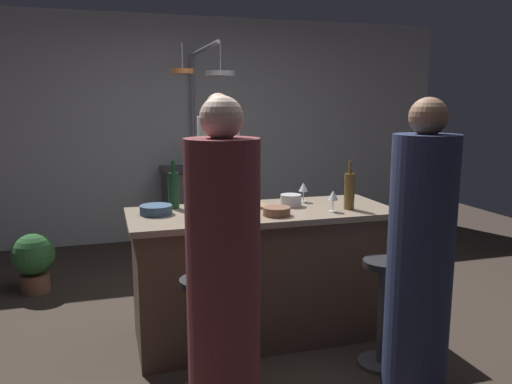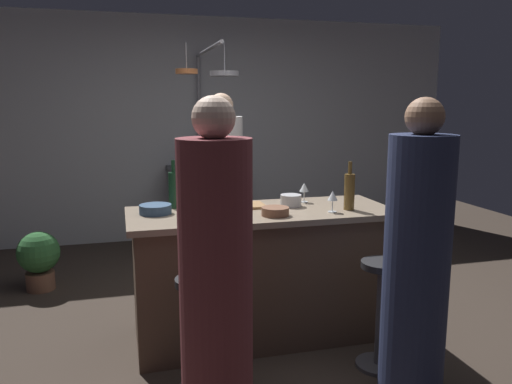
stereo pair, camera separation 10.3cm
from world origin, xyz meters
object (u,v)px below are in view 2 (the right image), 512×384
(wine_bottle_white, at_px, (196,196))
(wine_bottle_amber, at_px, (349,191))
(guest_left, at_px, (216,286))
(mixing_bowl_wooden, at_px, (275,211))
(stove_range, at_px, (204,205))
(wine_glass_near_right_guest, at_px, (333,197))
(wine_glass_by_chef, at_px, (196,191))
(bar_stool_left, at_px, (200,330))
(potted_plant, at_px, (39,257))
(mixing_bowl_blue, at_px, (155,209))
(pepper_mill, at_px, (219,204))
(wine_glass_near_left_guest, at_px, (304,188))
(chef, at_px, (222,200))
(wine_bottle_red, at_px, (199,192))
(bar_stool_right, at_px, (381,309))
(guest_right, at_px, (416,265))
(wine_bottle_green, at_px, (174,189))
(mixing_bowl_steel, at_px, (291,200))
(cutting_board, at_px, (242,206))

(wine_bottle_white, xyz_separation_m, wine_bottle_amber, (1.03, -0.08, -0.00))
(guest_left, relative_size, mixing_bowl_wooden, 9.26)
(stove_range, height_order, wine_bottle_white, wine_bottle_white)
(guest_left, relative_size, wine_glass_near_right_guest, 11.34)
(wine_glass_by_chef, bearing_deg, bar_stool_left, -97.96)
(potted_plant, bearing_deg, wine_glass_by_chef, -40.94)
(stove_range, distance_m, wine_glass_by_chef, 2.28)
(wine_bottle_amber, distance_m, mixing_bowl_blue, 1.31)
(pepper_mill, bearing_deg, wine_glass_near_left_guest, 30.18)
(chef, relative_size, mixing_bowl_blue, 8.08)
(wine_glass_near_left_guest, bearing_deg, stove_range, 99.33)
(wine_bottle_red, distance_m, mixing_bowl_blue, 0.33)
(wine_glass_near_left_guest, bearing_deg, bar_stool_right, -75.39)
(wine_bottle_amber, bearing_deg, guest_right, -89.61)
(potted_plant, height_order, wine_bottle_green, wine_bottle_green)
(wine_glass_by_chef, bearing_deg, mixing_bowl_blue, -146.16)
(guest_left, relative_size, mixing_bowl_blue, 7.86)
(wine_glass_near_left_guest, relative_size, mixing_bowl_steel, 0.99)
(wine_glass_near_right_guest, bearing_deg, mixing_bowl_wooden, 179.62)
(guest_right, height_order, guest_left, guest_left)
(guest_right, xyz_separation_m, potted_plant, (-2.22, 2.31, -0.47))
(wine_bottle_white, bearing_deg, wine_glass_near_right_guest, -7.94)
(wine_glass_by_chef, bearing_deg, mixing_bowl_steel, -17.27)
(chef, xyz_separation_m, guest_right, (0.66, -1.96, -0.02))
(guest_right, bearing_deg, wine_glass_near_right_guest, 100.86)
(potted_plant, xyz_separation_m, wine_bottle_green, (1.07, -1.11, 0.73))
(stove_range, xyz_separation_m, wine_glass_by_chef, (-0.41, -2.18, 0.56))
(wine_bottle_white, xyz_separation_m, mixing_bowl_wooden, (0.49, -0.12, -0.10))
(wine_bottle_green, height_order, mixing_bowl_wooden, wine_bottle_green)
(guest_left, distance_m, mixing_bowl_wooden, 0.99)
(potted_plant, bearing_deg, wine_bottle_white, -49.84)
(guest_left, xyz_separation_m, wine_bottle_amber, (1.08, 0.85, 0.26))
(wine_glass_near_left_guest, bearing_deg, wine_glass_by_chef, 173.32)
(wine_bottle_green, relative_size, mixing_bowl_wooden, 1.86)
(stove_range, relative_size, wine_glass_near_right_guest, 6.10)
(bar_stool_right, height_order, wine_bottle_green, wine_bottle_green)
(stove_range, distance_m, wine_bottle_green, 2.36)
(wine_bottle_red, bearing_deg, mixing_bowl_steel, -9.48)
(mixing_bowl_wooden, bearing_deg, wine_bottle_amber, 4.88)
(wine_bottle_red, height_order, wine_bottle_white, wine_bottle_white)
(wine_glass_by_chef, height_order, mixing_bowl_blue, wine_glass_by_chef)
(stove_range, bearing_deg, mixing_bowl_steel, -84.36)
(cutting_board, xyz_separation_m, wine_glass_by_chef, (-0.30, 0.14, 0.10))
(wine_bottle_green, bearing_deg, wine_bottle_red, -18.24)
(guest_right, xyz_separation_m, bar_stool_left, (-1.12, 0.34, -0.39))
(wine_glass_by_chef, xyz_separation_m, wine_glass_near_right_guest, (0.84, -0.46, 0.00))
(stove_range, relative_size, mixing_bowl_steel, 6.02)
(wine_bottle_white, relative_size, wine_glass_near_left_guest, 2.27)
(pepper_mill, xyz_separation_m, mixing_bowl_blue, (-0.36, 0.31, -0.07))
(bar_stool_left, relative_size, potted_plant, 1.31)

